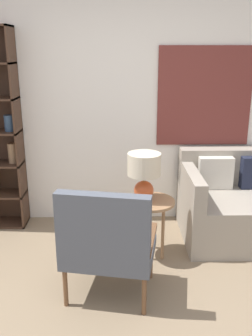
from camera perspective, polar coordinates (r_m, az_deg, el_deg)
name	(u,v)px	position (r m, az deg, el deg)	size (l,w,h in m)	color
wall_back	(114,101)	(4.09, -1.87, 10.13)	(6.40, 0.08, 2.70)	white
armchair	(107,241)	(2.85, -2.95, -11.03)	(0.77, 0.67, 0.93)	brown
side_table	(150,208)	(3.47, 3.65, -6.07)	(0.46, 0.46, 0.57)	#99704C
table_lamp	(144,171)	(3.37, 2.78, -0.39)	(0.30, 0.30, 0.44)	#C65128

